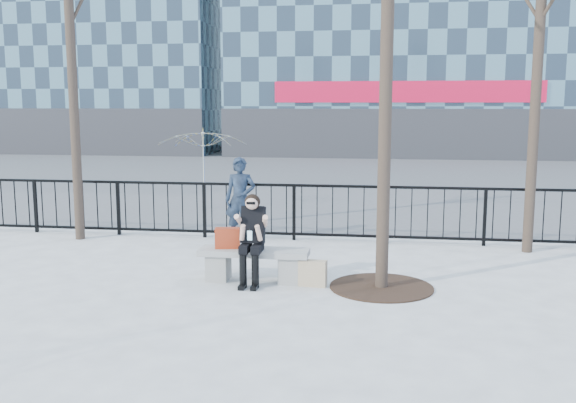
# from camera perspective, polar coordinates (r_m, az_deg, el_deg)

# --- Properties ---
(ground) EXTENTS (120.00, 120.00, 0.00)m
(ground) POSITION_cam_1_polar(r_m,az_deg,el_deg) (9.75, -3.03, -7.06)
(ground) COLOR gray
(ground) RESTS_ON ground
(street_surface) EXTENTS (60.00, 23.00, 0.01)m
(street_surface) POSITION_cam_1_polar(r_m,az_deg,el_deg) (24.41, 3.86, 2.47)
(street_surface) COLOR #474747
(street_surface) RESTS_ON ground
(railing) EXTENTS (14.00, 0.06, 1.10)m
(railing) POSITION_cam_1_polar(r_m,az_deg,el_deg) (12.51, -0.37, -0.93)
(railing) COLOR black
(railing) RESTS_ON ground
(tree_grate) EXTENTS (1.50, 1.50, 0.02)m
(tree_grate) POSITION_cam_1_polar(r_m,az_deg,el_deg) (9.47, 8.30, -7.54)
(tree_grate) COLOR black
(tree_grate) RESTS_ON ground
(bench_main) EXTENTS (1.65, 0.46, 0.49)m
(bench_main) POSITION_cam_1_polar(r_m,az_deg,el_deg) (9.67, -3.04, -5.34)
(bench_main) COLOR slate
(bench_main) RESTS_ON ground
(seated_woman) EXTENTS (0.50, 0.64, 1.34)m
(seated_woman) POSITION_cam_1_polar(r_m,az_deg,el_deg) (9.44, -3.25, -3.40)
(seated_woman) COLOR black
(seated_woman) RESTS_ON ground
(handbag) EXTENTS (0.40, 0.24, 0.31)m
(handbag) POSITION_cam_1_polar(r_m,az_deg,el_deg) (9.70, -5.39, -3.25)
(handbag) COLOR #9E2D13
(handbag) RESTS_ON bench_main
(shopping_bag) EXTENTS (0.42, 0.20, 0.39)m
(shopping_bag) POSITION_cam_1_polar(r_m,az_deg,el_deg) (9.42, 2.21, -6.39)
(shopping_bag) COLOR tan
(shopping_bag) RESTS_ON ground
(standing_man) EXTENTS (0.61, 0.42, 1.63)m
(standing_man) POSITION_cam_1_polar(r_m,az_deg,el_deg) (12.43, -4.26, 0.20)
(standing_man) COLOR black
(standing_man) RESTS_ON ground
(vendor_umbrella) EXTENTS (2.69, 2.72, 2.04)m
(vendor_umbrella) POSITION_cam_1_polar(r_m,az_deg,el_deg) (16.26, -7.60, 2.89)
(vendor_umbrella) COLOR yellow
(vendor_umbrella) RESTS_ON ground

